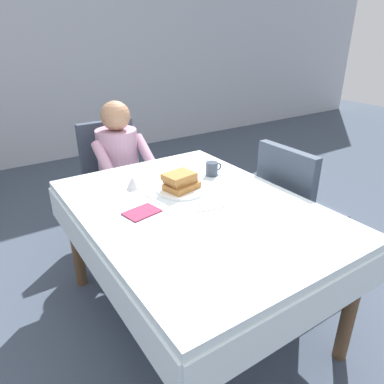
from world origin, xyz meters
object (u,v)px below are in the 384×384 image
Objects in this scene: plate_breakfast at (182,189)px; breakfast_stack at (180,181)px; chair_diner at (114,173)px; syrup_pitcher at (133,183)px; chair_right_side at (293,205)px; knife_right_of_plate at (211,184)px; cup_coffee at (212,169)px; diner_person at (120,163)px; dining_table_main at (195,221)px; spoon_near_edge at (211,209)px; fork_left_of_plate at (154,200)px.

breakfast_stack is at bearing -159.44° from plate_breakfast.
chair_diner is 11.62× the size of syrup_pitcher.
chair_right_side reaches higher than syrup_pitcher.
breakfast_stack is (-0.01, -0.00, 0.05)m from plate_breakfast.
breakfast_stack is at bearing 90.31° from knife_right_of_plate.
diner_person is at bearing 113.44° from cup_coffee.
syrup_pitcher is at bearing 114.91° from dining_table_main.
diner_person reaches higher than chair_diner.
breakfast_stack reaches higher than knife_right_of_plate.
syrup_pitcher is at bearing 69.44° from knife_right_of_plate.
dining_table_main is 0.78m from chair_right_side.
chair_right_side reaches higher than cup_coffee.
spoon_near_edge is (0.22, -0.46, -0.04)m from syrup_pitcher.
knife_right_of_plate is at bearing -4.87° from breakfast_stack.
syrup_pitcher is 0.51m from spoon_near_edge.
diner_person reaches higher than breakfast_stack.
diner_person reaches higher than plate_breakfast.
cup_coffee is at bearing 64.16° from spoon_near_edge.
chair_diner is 1.00× the size of chair_right_side.
knife_right_of_plate is (0.22, -0.99, 0.21)m from chair_diner.
diner_person is 5.60× the size of knife_right_of_plate.
spoon_near_edge is at bearing 91.28° from chair_diner.
plate_breakfast is at bearing 92.02° from diner_person.
chair_diner reaches higher than spoon_near_edge.
chair_right_side is at bearing -103.29° from knife_right_of_plate.
breakfast_stack is at bearing -104.95° from chair_right_side.
fork_left_of_plate is (-0.47, -0.11, -0.04)m from cup_coffee.
fork_left_of_plate is (-0.16, -0.99, 0.21)m from chair_diner.
chair_right_side is 0.76m from spoon_near_edge.
breakfast_stack reaches higher than fork_left_of_plate.
chair_right_side is 6.20× the size of spoon_near_edge.
diner_person is at bearing 92.02° from plate_breakfast.
fork_left_of_plate is at bearing 129.30° from dining_table_main.
chair_diner reaches higher than fork_left_of_plate.
chair_right_side is 5.17× the size of fork_left_of_plate.
dining_table_main is at bearing -102.18° from plate_breakfast.
syrup_pitcher is at bearing 140.96° from plate_breakfast.
dining_table_main is 5.44× the size of plate_breakfast.
cup_coffee is at bearing 109.61° from chair_diner.
breakfast_stack is 0.21m from knife_right_of_plate.
spoon_near_edge is (0.19, -0.26, 0.00)m from fork_left_of_plate.
chair_diner is 3.32× the size of plate_breakfast.
diner_person is 0.83m from breakfast_stack.
chair_diner is at bearing 109.61° from cup_coffee.
diner_person reaches higher than dining_table_main.
diner_person reaches higher than fork_left_of_plate.
syrup_pitcher is at bearing 76.60° from chair_diner.
diner_person reaches higher than syrup_pitcher.
cup_coffee is at bearing 113.44° from diner_person.
syrup_pitcher is at bearing 170.63° from cup_coffee.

